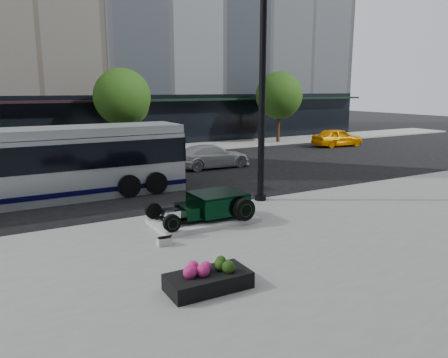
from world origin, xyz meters
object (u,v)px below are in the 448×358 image
hot_rod (212,204)px  lamppost (262,100)px  transit_bus (36,165)px  yellow_taxi (337,137)px  flower_planter (208,280)px  white_sedan (212,156)px

hot_rod → lamppost: 4.75m
lamppost → transit_bus: 9.36m
lamppost → yellow_taxi: lamppost is taller
flower_planter → yellow_taxi: (20.53, 17.31, 0.36)m
transit_bus → white_sedan: (9.69, 3.17, -0.83)m
flower_planter → white_sedan: 15.81m
white_sedan → yellow_taxi: bearing=-74.3°
flower_planter → transit_bus: 11.01m
lamppost → white_sedan: (2.05, 7.95, -3.37)m
hot_rod → lamppost: bearing=27.3°
flower_planter → transit_bus: (-2.17, 10.73, 1.15)m
hot_rod → flower_planter: (-2.46, -4.40, -0.36)m
flower_planter → transit_bus: transit_bus is taller
flower_planter → white_sedan: bearing=61.6°
white_sedan → yellow_taxi: 13.45m
yellow_taxi → flower_planter: bearing=135.3°
lamppost → white_sedan: bearing=75.5°
lamppost → transit_bus: lamppost is taller
lamppost → flower_planter: bearing=-132.6°
transit_bus → yellow_taxi: size_ratio=2.94×
hot_rod → white_sedan: (5.06, 9.50, -0.04)m
transit_bus → lamppost: bearing=-32.0°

